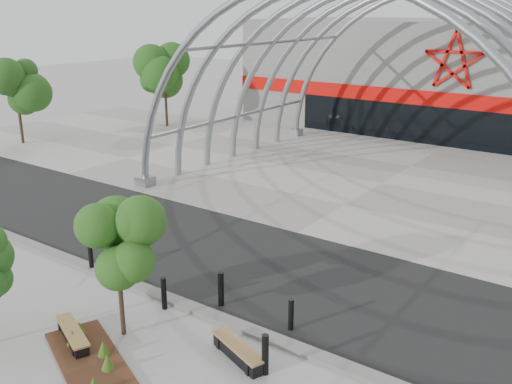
# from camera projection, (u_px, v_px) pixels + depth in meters

# --- Properties ---
(ground) EXTENTS (140.00, 140.00, 0.00)m
(ground) POSITION_uv_depth(u_px,v_px,m) (184.00, 301.00, 18.25)
(ground) COLOR #9C9C97
(ground) RESTS_ON ground
(road) EXTENTS (140.00, 7.00, 0.02)m
(road) POSITION_uv_depth(u_px,v_px,m) (248.00, 262.00, 20.96)
(road) COLOR black
(road) RESTS_ON ground
(forecourt) EXTENTS (60.00, 17.00, 0.04)m
(forecourt) POSITION_uv_depth(u_px,v_px,m) (382.00, 184.00, 30.24)
(forecourt) COLOR gray
(forecourt) RESTS_ON ground
(kerb) EXTENTS (60.00, 0.50, 0.12)m
(kerb) POSITION_uv_depth(u_px,v_px,m) (178.00, 302.00, 18.04)
(kerb) COLOR slate
(kerb) RESTS_ON ground
(arena_building) EXTENTS (34.00, 15.24, 8.00)m
(arena_building) POSITION_uv_depth(u_px,v_px,m) (483.00, 76.00, 42.91)
(arena_building) COLOR slate
(arena_building) RESTS_ON ground
(vault_canopy) EXTENTS (20.80, 15.80, 20.36)m
(vault_canopy) POSITION_uv_depth(u_px,v_px,m) (382.00, 184.00, 30.24)
(vault_canopy) COLOR gray
(vault_canopy) RESTS_ON ground
(planting_bed) EXTENTS (5.14, 3.35, 0.52)m
(planting_bed) POSITION_uv_depth(u_px,v_px,m) (96.00, 368.00, 14.65)
(planting_bed) COLOR #3C1F16
(planting_bed) RESTS_ON ground
(street_tree_1) EXTENTS (1.71, 1.71, 4.04)m
(street_tree_1) POSITION_uv_depth(u_px,v_px,m) (116.00, 241.00, 15.50)
(street_tree_1) COLOR black
(street_tree_1) RESTS_ON ground
(bench_0) EXTENTS (2.05, 1.20, 0.43)m
(bench_0) POSITION_uv_depth(u_px,v_px,m) (73.00, 336.00, 15.89)
(bench_0) COLOR black
(bench_0) RESTS_ON ground
(bench_1) EXTENTS (2.03, 1.10, 0.42)m
(bench_1) POSITION_uv_depth(u_px,v_px,m) (238.00, 352.00, 15.16)
(bench_1) COLOR black
(bench_1) RESTS_ON ground
(bollard_0) EXTENTS (0.17, 0.17, 1.04)m
(bollard_0) POSITION_uv_depth(u_px,v_px,m) (91.00, 257.00, 20.19)
(bollard_0) COLOR black
(bollard_0) RESTS_ON ground
(bollard_1) EXTENTS (0.17, 0.17, 1.05)m
(bollard_1) POSITION_uv_depth(u_px,v_px,m) (164.00, 293.00, 17.60)
(bollard_1) COLOR black
(bollard_1) RESTS_ON ground
(bollard_2) EXTENTS (0.18, 0.18, 1.15)m
(bollard_2) POSITION_uv_depth(u_px,v_px,m) (221.00, 289.00, 17.76)
(bollard_2) COLOR black
(bollard_2) RESTS_ON ground
(bollard_3) EXTENTS (0.16, 0.16, 0.99)m
(bollard_3) POSITION_uv_depth(u_px,v_px,m) (291.00, 315.00, 16.44)
(bollard_3) COLOR black
(bollard_3) RESTS_ON ground
(bollard_4) EXTENTS (0.18, 0.18, 1.14)m
(bollard_4) POSITION_uv_depth(u_px,v_px,m) (265.00, 355.00, 14.44)
(bollard_4) COLOR black
(bollard_4) RESTS_ON ground
(bg_tree_0) EXTENTS (3.00, 3.00, 6.45)m
(bg_tree_0) POSITION_uv_depth(u_px,v_px,m) (164.00, 66.00, 43.34)
(bg_tree_0) COLOR #302115
(bg_tree_0) RESTS_ON ground
(bg_tree_2) EXTENTS (2.55, 2.55, 5.38)m
(bg_tree_2) POSITION_uv_depth(u_px,v_px,m) (16.00, 87.00, 38.05)
(bg_tree_2) COLOR #302015
(bg_tree_2) RESTS_ON ground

